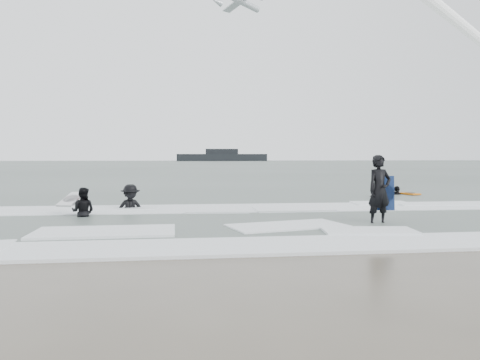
{
  "coord_description": "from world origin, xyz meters",
  "views": [
    {
      "loc": [
        -1.67,
        -10.03,
        1.89
      ],
      "look_at": [
        0.0,
        5.0,
        1.1
      ],
      "focal_mm": 35.0,
      "sensor_mm": 36.0,
      "label": 1
    }
  ],
  "objects": [
    {
      "name": "ground",
      "position": [
        0.0,
        0.0,
        0.0
      ],
      "size": [
        320.0,
        320.0,
        0.0
      ],
      "primitive_type": "plane",
      "color": "brown",
      "rests_on": "ground"
    },
    {
      "name": "sea",
      "position": [
        0.0,
        80.0,
        0.06
      ],
      "size": [
        320.0,
        320.0,
        0.0
      ],
      "primitive_type": "plane",
      "color": "#47544C",
      "rests_on": "ground"
    },
    {
      "name": "surfer_centre",
      "position": [
        3.49,
        2.12,
        0.0
      ],
      "size": [
        0.8,
        0.62,
        1.93
      ],
      "primitive_type": "imported",
      "rotation": [
        0.0,
        0.0,
        0.25
      ],
      "color": "black",
      "rests_on": "ground"
    },
    {
      "name": "surfer_wading",
      "position": [
        -4.85,
        4.49,
        0.0
      ],
      "size": [
        0.8,
        0.67,
        1.48
      ],
      "primitive_type": "imported",
      "rotation": [
        0.0,
        0.0,
        2.97
      ],
      "color": "black",
      "rests_on": "ground"
    },
    {
      "name": "surfer_breaker",
      "position": [
        -3.64,
        6.23,
        0.0
      ],
      "size": [
        1.28,
        0.96,
        1.76
      ],
      "primitive_type": "imported",
      "rotation": [
        0.0,
        0.0,
        0.3
      ],
      "color": "black",
      "rests_on": "ground"
    },
    {
      "name": "surfer_right_near",
      "position": [
        8.14,
        11.01,
        0.0
      ],
      "size": [
        0.99,
        0.87,
        1.61
      ],
      "primitive_type": "imported",
      "rotation": [
        0.0,
        0.0,
        -2.51
      ],
      "color": "black",
      "rests_on": "ground"
    },
    {
      "name": "surfer_right_far",
      "position": [
        6.66,
        9.93,
        0.0
      ],
      "size": [
        1.06,
        1.05,
        1.85
      ],
      "primitive_type": "imported",
      "rotation": [
        0.0,
        0.0,
        -2.39
      ],
      "color": "black",
      "rests_on": "ground"
    },
    {
      "name": "surf_foam",
      "position": [
        0.0,
        3.7,
        0.04
      ],
      "size": [
        30.03,
        9.06,
        0.09
      ],
      "color": "white",
      "rests_on": "ground"
    },
    {
      "name": "bodyboards",
      "position": [
        2.37,
        6.02,
        0.5
      ],
      "size": [
        14.65,
        9.07,
        1.25
      ],
      "color": "#10224D",
      "rests_on": "ground"
    },
    {
      "name": "vessel_horizon",
      "position": [
        9.59,
        147.41,
        1.52
      ],
      "size": [
        30.11,
        5.38,
        4.09
      ],
      "color": "black",
      "rests_on": "ground"
    }
  ]
}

